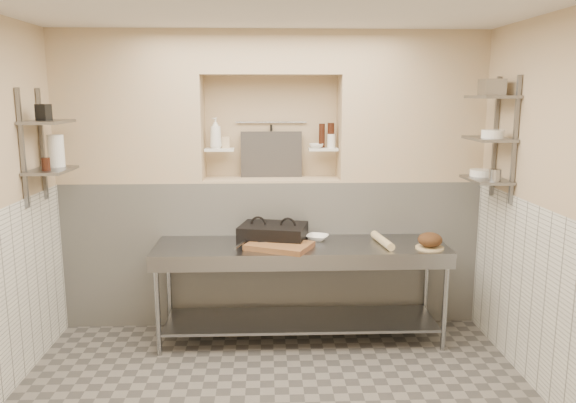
{
  "coord_description": "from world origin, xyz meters",
  "views": [
    {
      "loc": [
        -0.05,
        -3.65,
        2.22
      ],
      "look_at": [
        0.13,
        0.9,
        1.35
      ],
      "focal_mm": 35.0,
      "sensor_mm": 36.0,
      "label": 1
    }
  ],
  "objects_px": {
    "cutting_board": "(279,246)",
    "rolling_pin": "(382,241)",
    "bread_loaf": "(430,240)",
    "prep_table": "(301,273)",
    "mixing_bowl": "(317,238)",
    "jug_left": "(56,151)",
    "panini_press": "(273,233)",
    "bowl_alcove": "(316,146)",
    "bottle_soap": "(216,133)"
  },
  "relations": [
    {
      "from": "cutting_board",
      "to": "rolling_pin",
      "type": "xyz_separation_m",
      "value": [
        0.92,
        0.1,
        0.01
      ]
    },
    {
      "from": "bread_loaf",
      "to": "prep_table",
      "type": "bearing_deg",
      "value": 171.93
    },
    {
      "from": "mixing_bowl",
      "to": "rolling_pin",
      "type": "relative_size",
      "value": 0.43
    },
    {
      "from": "mixing_bowl",
      "to": "rolling_pin",
      "type": "height_order",
      "value": "rolling_pin"
    },
    {
      "from": "prep_table",
      "to": "bread_loaf",
      "type": "relative_size",
      "value": 12.28
    },
    {
      "from": "prep_table",
      "to": "jug_left",
      "type": "height_order",
      "value": "jug_left"
    },
    {
      "from": "prep_table",
      "to": "cutting_board",
      "type": "xyz_separation_m",
      "value": [
        -0.19,
        -0.11,
        0.28
      ]
    },
    {
      "from": "mixing_bowl",
      "to": "bread_loaf",
      "type": "height_order",
      "value": "bread_loaf"
    },
    {
      "from": "mixing_bowl",
      "to": "panini_press",
      "type": "bearing_deg",
      "value": -174.8
    },
    {
      "from": "bread_loaf",
      "to": "jug_left",
      "type": "relative_size",
      "value": 0.78
    },
    {
      "from": "panini_press",
      "to": "bowl_alcove",
      "type": "distance_m",
      "value": 0.97
    },
    {
      "from": "cutting_board",
      "to": "bottle_soap",
      "type": "relative_size",
      "value": 1.82
    },
    {
      "from": "prep_table",
      "to": "bowl_alcove",
      "type": "bearing_deg",
      "value": 72.18
    },
    {
      "from": "bread_loaf",
      "to": "bottle_soap",
      "type": "xyz_separation_m",
      "value": [
        -1.9,
        0.71,
        0.88
      ]
    },
    {
      "from": "rolling_pin",
      "to": "jug_left",
      "type": "height_order",
      "value": "jug_left"
    },
    {
      "from": "jug_left",
      "to": "bread_loaf",
      "type": "bearing_deg",
      "value": -2.93
    },
    {
      "from": "cutting_board",
      "to": "jug_left",
      "type": "xyz_separation_m",
      "value": [
        -1.9,
        0.11,
        0.82
      ]
    },
    {
      "from": "panini_press",
      "to": "rolling_pin",
      "type": "height_order",
      "value": "panini_press"
    },
    {
      "from": "prep_table",
      "to": "cutting_board",
      "type": "distance_m",
      "value": 0.36
    },
    {
      "from": "panini_press",
      "to": "rolling_pin",
      "type": "relative_size",
      "value": 1.43
    },
    {
      "from": "bowl_alcove",
      "to": "jug_left",
      "type": "distance_m",
      "value": 2.33
    },
    {
      "from": "rolling_pin",
      "to": "jug_left",
      "type": "xyz_separation_m",
      "value": [
        -2.82,
        0.02,
        0.81
      ]
    },
    {
      "from": "prep_table",
      "to": "bowl_alcove",
      "type": "distance_m",
      "value": 1.24
    },
    {
      "from": "mixing_bowl",
      "to": "bowl_alcove",
      "type": "relative_size",
      "value": 1.46
    },
    {
      "from": "cutting_board",
      "to": "mixing_bowl",
      "type": "bearing_deg",
      "value": 36.98
    },
    {
      "from": "bowl_alcove",
      "to": "jug_left",
      "type": "bearing_deg",
      "value": -166.51
    },
    {
      "from": "panini_press",
      "to": "jug_left",
      "type": "distance_m",
      "value": 2.0
    },
    {
      "from": "panini_press",
      "to": "jug_left",
      "type": "height_order",
      "value": "jug_left"
    },
    {
      "from": "prep_table",
      "to": "panini_press",
      "type": "relative_size",
      "value": 3.93
    },
    {
      "from": "mixing_bowl",
      "to": "rolling_pin",
      "type": "xyz_separation_m",
      "value": [
        0.57,
        -0.17,
        0.01
      ]
    },
    {
      "from": "bottle_soap",
      "to": "bowl_alcove",
      "type": "bearing_deg",
      "value": -0.02
    },
    {
      "from": "rolling_pin",
      "to": "jug_left",
      "type": "relative_size",
      "value": 1.71
    },
    {
      "from": "mixing_bowl",
      "to": "rolling_pin",
      "type": "distance_m",
      "value": 0.59
    },
    {
      "from": "bottle_soap",
      "to": "bowl_alcove",
      "type": "relative_size",
      "value": 2.13
    },
    {
      "from": "prep_table",
      "to": "bottle_soap",
      "type": "distance_m",
      "value": 1.55
    },
    {
      "from": "bowl_alcove",
      "to": "jug_left",
      "type": "relative_size",
      "value": 0.5
    },
    {
      "from": "cutting_board",
      "to": "bottle_soap",
      "type": "xyz_separation_m",
      "value": [
        -0.59,
        0.66,
        0.94
      ]
    },
    {
      "from": "bread_loaf",
      "to": "bowl_alcove",
      "type": "xyz_separation_m",
      "value": [
        -0.94,
        0.71,
        0.76
      ]
    },
    {
      "from": "prep_table",
      "to": "mixing_bowl",
      "type": "distance_m",
      "value": 0.36
    },
    {
      "from": "panini_press",
      "to": "rolling_pin",
      "type": "xyz_separation_m",
      "value": [
        0.98,
        -0.13,
        -0.04
      ]
    },
    {
      "from": "panini_press",
      "to": "prep_table",
      "type": "bearing_deg",
      "value": -13.47
    },
    {
      "from": "panini_press",
      "to": "bottle_soap",
      "type": "relative_size",
      "value": 2.26
    },
    {
      "from": "rolling_pin",
      "to": "bread_loaf",
      "type": "distance_m",
      "value": 0.42
    },
    {
      "from": "cutting_board",
      "to": "mixing_bowl",
      "type": "xyz_separation_m",
      "value": [
        0.36,
        0.27,
        0.0
      ]
    },
    {
      "from": "cutting_board",
      "to": "rolling_pin",
      "type": "bearing_deg",
      "value": 6.08
    },
    {
      "from": "panini_press",
      "to": "bowl_alcove",
      "type": "bearing_deg",
      "value": 58.44
    },
    {
      "from": "prep_table",
      "to": "bottle_soap",
      "type": "bearing_deg",
      "value": 144.9
    },
    {
      "from": "mixing_bowl",
      "to": "bowl_alcove",
      "type": "height_order",
      "value": "bowl_alcove"
    },
    {
      "from": "cutting_board",
      "to": "mixing_bowl",
      "type": "height_order",
      "value": "mixing_bowl"
    },
    {
      "from": "rolling_pin",
      "to": "jug_left",
      "type": "bearing_deg",
      "value": 179.69
    }
  ]
}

